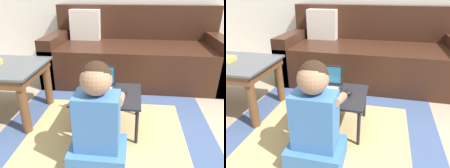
# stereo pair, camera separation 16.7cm
# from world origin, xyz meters

# --- Properties ---
(ground_plane) EXTENTS (16.00, 16.00, 0.00)m
(ground_plane) POSITION_xyz_m (0.00, 0.00, 0.00)
(ground_plane) COLOR gray
(area_rug) EXTENTS (1.64, 1.66, 0.01)m
(area_rug) POSITION_xyz_m (-0.06, 0.02, 0.00)
(area_rug) COLOR #3D517A
(area_rug) RESTS_ON ground_plane
(couch) EXTENTS (2.00, 0.90, 0.84)m
(couch) POSITION_xyz_m (0.12, 1.33, 0.29)
(couch) COLOR #381E14
(couch) RESTS_ON ground_plane
(laptop_desk) EXTENTS (0.51, 0.43, 0.30)m
(laptop_desk) POSITION_xyz_m (-0.06, 0.23, 0.27)
(laptop_desk) COLOR black
(laptop_desk) RESTS_ON ground_plane
(laptop) EXTENTS (0.23, 0.17, 0.18)m
(laptop) POSITION_xyz_m (-0.12, 0.29, 0.33)
(laptop) COLOR #232328
(laptop) RESTS_ON laptop_desk
(computer_mouse) EXTENTS (0.06, 0.09, 0.04)m
(computer_mouse) POSITION_xyz_m (0.06, 0.24, 0.32)
(computer_mouse) COLOR black
(computer_mouse) RESTS_ON laptop_desk
(person_seated) EXTENTS (0.34, 0.39, 0.68)m
(person_seated) POSITION_xyz_m (-0.06, -0.18, 0.31)
(person_seated) COLOR #3D70B2
(person_seated) RESTS_ON ground_plane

